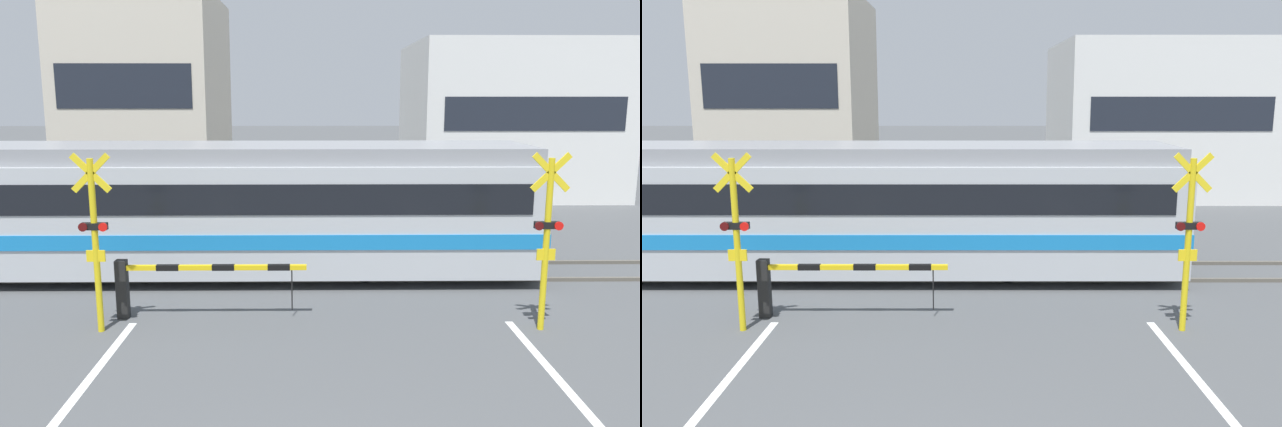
{
  "view_description": "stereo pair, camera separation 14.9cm",
  "coord_description": "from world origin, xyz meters",
  "views": [
    {
      "loc": [
        -0.16,
        -4.07,
        4.09
      ],
      "look_at": [
        0.0,
        8.96,
        1.6
      ],
      "focal_mm": 35.0,
      "sensor_mm": 36.0,
      "label": 1
    },
    {
      "loc": [
        -0.01,
        -4.08,
        4.09
      ],
      "look_at": [
        0.0,
        8.96,
        1.6
      ],
      "focal_mm": 35.0,
      "sensor_mm": 36.0,
      "label": 2
    }
  ],
  "objects": [
    {
      "name": "building_left_of_street",
      "position": [
        -6.95,
        22.51,
        4.0
      ],
      "size": [
        5.84,
        7.31,
        7.99
      ],
      "color": "beige",
      "rests_on": "ground_plane"
    },
    {
      "name": "commuter_train",
      "position": [
        -5.19,
        9.96,
        1.6
      ],
      "size": [
        20.01,
        2.9,
        2.99
      ],
      "color": "#B7BCC1",
      "rests_on": "ground_plane"
    },
    {
      "name": "pedestrian",
      "position": [
        0.87,
        15.42,
        1.04
      ],
      "size": [
        0.38,
        0.23,
        1.79
      ],
      "color": "#33384C",
      "rests_on": "ground_plane"
    },
    {
      "name": "rail_track_near",
      "position": [
        0.0,
        9.24,
        0.04
      ],
      "size": [
        50.0,
        0.1,
        0.08
      ],
      "color": "#5B564C",
      "rests_on": "ground_plane"
    },
    {
      "name": "crossing_barrier_near",
      "position": [
        -2.82,
        7.02,
        0.75
      ],
      "size": [
        3.51,
        0.2,
        1.11
      ],
      "color": "black",
      "rests_on": "ground_plane"
    },
    {
      "name": "crossing_barrier_far",
      "position": [
        2.82,
        12.85,
        0.75
      ],
      "size": [
        3.51,
        0.2,
        1.11
      ],
      "color": "black",
      "rests_on": "ground_plane"
    },
    {
      "name": "rail_track_far",
      "position": [
        0.0,
        10.67,
        0.04
      ],
      "size": [
        50.0,
        0.1,
        0.08
      ],
      "color": "#5B564C",
      "rests_on": "ground_plane"
    },
    {
      "name": "building_right_of_street",
      "position": [
        8.01,
        22.51,
        3.09
      ],
      "size": [
        7.95,
        7.31,
        6.19
      ],
      "color": "white",
      "rests_on": "ground_plane"
    },
    {
      "name": "crossing_signal_left",
      "position": [
        -3.88,
        6.34,
        1.73
      ],
      "size": [
        0.68,
        0.15,
        3.14
      ],
      "color": "yellow",
      "rests_on": "ground_plane"
    },
    {
      "name": "crossing_signal_right",
      "position": [
        3.88,
        6.34,
        1.73
      ],
      "size": [
        0.68,
        0.15,
        3.14
      ],
      "color": "yellow",
      "rests_on": "ground_plane"
    }
  ]
}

